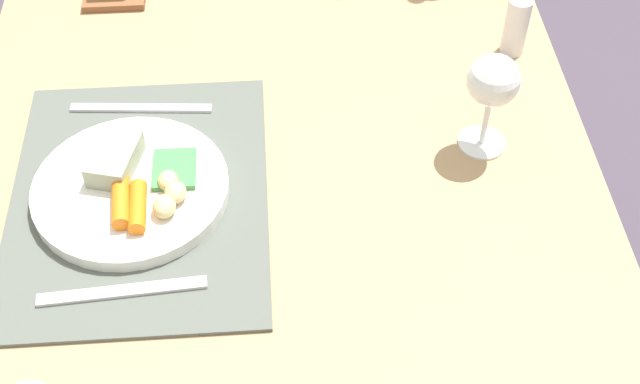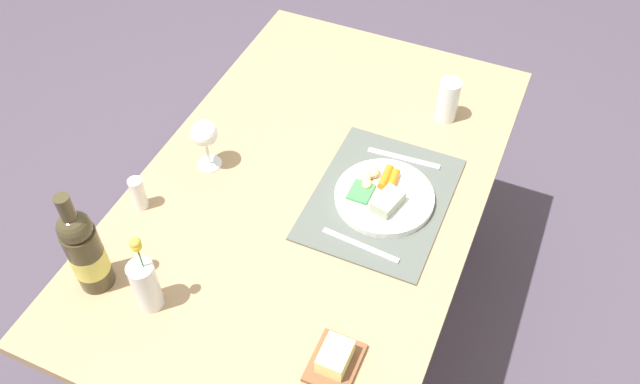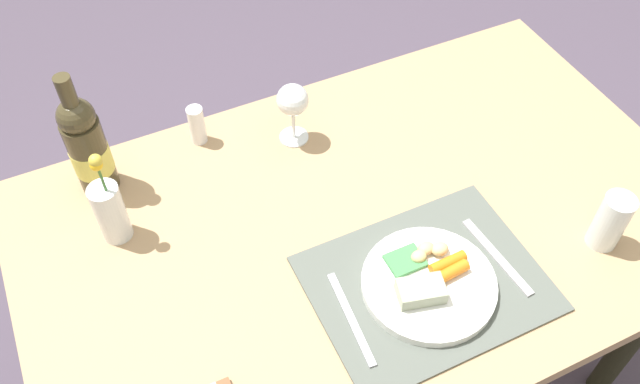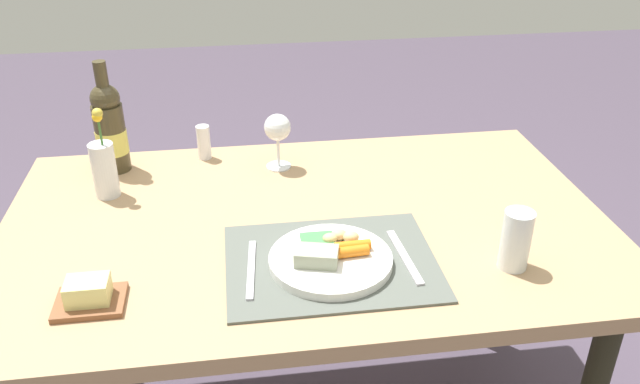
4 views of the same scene
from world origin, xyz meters
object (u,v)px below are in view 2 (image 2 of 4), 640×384
dinner_plate (384,196)px  salt_shaker (138,193)px  dining_table (312,204)px  fork (360,245)px  wine_glass (204,135)px  butter_dish (335,359)px  water_tumbler (447,103)px  knife (404,158)px  flower_vase (145,283)px  wine_bottle (85,251)px

dinner_plate → salt_shaker: size_ratio=2.69×
dining_table → fork: fork is taller
wine_glass → fork: bearing=-101.6°
dining_table → butter_dish: bearing=-150.3°
dining_table → water_tumbler: size_ratio=10.88×
butter_dish → water_tumbler: 0.84m
knife → water_tumbler: size_ratio=1.56×
flower_vase → wine_bottle: size_ratio=0.78×
dining_table → flower_vase: flower_vase is taller
wine_bottle → salt_shaker: size_ratio=3.13×
fork → knife: size_ratio=1.01×
dining_table → wine_bottle: size_ratio=4.72×
dining_table → flower_vase: (-0.47, 0.19, 0.15)m
dining_table → dinner_plate: dinner_plate is taller
dining_table → salt_shaker: salt_shaker is taller
fork → wine_glass: wine_glass is taller
flower_vase → salt_shaker: bearing=38.0°
wine_bottle → knife: bearing=-38.7°
dinner_plate → knife: size_ratio=1.27×
knife → salt_shaker: size_ratio=2.12×
butter_dish → wine_bottle: 0.60m
water_tumbler → wine_bottle: bearing=146.3°
dinner_plate → flower_vase: flower_vase is taller
fork → wine_glass: bearing=83.0°
dining_table → butter_dish: size_ratio=10.78×
dining_table → dinner_plate: (0.03, -0.19, 0.09)m
dinner_plate → flower_vase: (-0.50, 0.38, 0.06)m
flower_vase → water_tumbler: (0.87, -0.43, -0.02)m
wine_glass → flower_vase: size_ratio=0.65×
dinner_plate → butter_dish: same height
fork → salt_shaker: salt_shaker is taller
knife → wine_glass: 0.54m
salt_shaker → dining_table: bearing=-57.3°
water_tumbler → salt_shaker: bearing=135.9°
dinner_plate → fork: 0.16m
knife → wine_bottle: 0.85m
fork → flower_vase: 0.51m
fork → flower_vase: (-0.33, 0.38, 0.07)m
wine_glass → salt_shaker: wine_glass is taller
dinner_plate → fork: dinner_plate is taller
fork → knife: (0.32, -0.00, 0.00)m
fork → salt_shaker: bearing=104.7°
dinner_plate → butter_dish: size_ratio=1.97×
salt_shaker → dinner_plate: bearing=-64.8°
butter_dish → water_tumbler: size_ratio=1.01×
knife → salt_shaker: bearing=122.9°
dining_table → wine_bottle: (-0.47, 0.33, 0.19)m
wine_glass → butter_dish: wine_glass is taller
dining_table → butter_dish: butter_dish is taller
fork → flower_vase: bearing=136.1°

